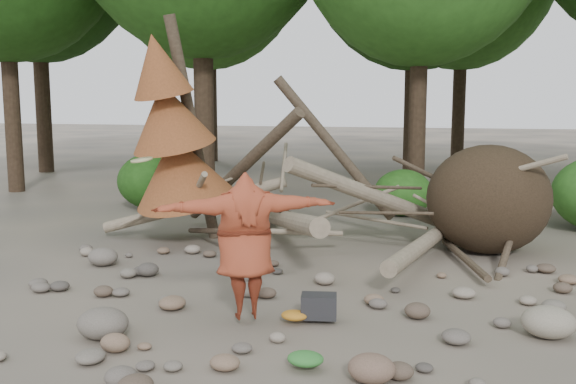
# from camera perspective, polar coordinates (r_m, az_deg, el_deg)

# --- Properties ---
(ground) EXTENTS (120.00, 120.00, 0.00)m
(ground) POSITION_cam_1_polar(r_m,az_deg,el_deg) (8.40, 0.00, -11.02)
(ground) COLOR #514C44
(ground) RESTS_ON ground
(deadfall_pile) EXTENTS (8.55, 5.24, 3.30)m
(deadfall_pile) POSITION_cam_1_polar(r_m,az_deg,el_deg) (12.04, 14.63, -0.75)
(deadfall_pile) COLOR #332619
(deadfall_pile) RESTS_ON ground
(dead_conifer) EXTENTS (2.06, 2.16, 4.35)m
(dead_conifer) POSITION_cam_1_polar(r_m,az_deg,el_deg) (12.20, -10.16, 4.98)
(dead_conifer) COLOR #4C3F30
(dead_conifer) RESTS_ON ground
(bush_left) EXTENTS (1.80, 1.80, 1.44)m
(bush_left) POSITION_cam_1_polar(r_m,az_deg,el_deg) (16.79, -11.91, 0.99)
(bush_left) COLOR #204F15
(bush_left) RESTS_ON ground
(bush_mid) EXTENTS (1.40, 1.40, 1.12)m
(bush_mid) POSITION_cam_1_polar(r_m,az_deg,el_deg) (15.67, 10.21, -0.06)
(bush_mid) COLOR #2B641D
(bush_mid) RESTS_ON ground
(frisbee_thrower) EXTENTS (2.81, 1.56, 1.95)m
(frisbee_thrower) POSITION_cam_1_polar(r_m,az_deg,el_deg) (7.92, -3.84, -4.76)
(frisbee_thrower) COLOR #943921
(frisbee_thrower) RESTS_ON ground
(backpack) EXTENTS (0.49, 0.37, 0.29)m
(backpack) POSITION_cam_1_polar(r_m,az_deg,el_deg) (8.17, 2.76, -10.49)
(backpack) COLOR black
(backpack) RESTS_ON ground
(cloth_green) EXTENTS (0.38, 0.32, 0.14)m
(cloth_green) POSITION_cam_1_polar(r_m,az_deg,el_deg) (6.84, 1.56, -14.98)
(cloth_green) COLOR #2D702D
(cloth_green) RESTS_ON ground
(cloth_orange) EXTENTS (0.33, 0.27, 0.12)m
(cloth_orange) POSITION_cam_1_polar(r_m,az_deg,el_deg) (8.12, 0.57, -11.24)
(cloth_orange) COLOR #B3711E
(cloth_orange) RESTS_ON ground
(boulder_front_left) EXTENTS (0.60, 0.54, 0.36)m
(boulder_front_left) POSITION_cam_1_polar(r_m,az_deg,el_deg) (7.93, -16.13, -11.15)
(boulder_front_left) COLOR #676056
(boulder_front_left) RESTS_ON ground
(boulder_front_right) EXTENTS (0.47, 0.42, 0.28)m
(boulder_front_right) POSITION_cam_1_polar(r_m,az_deg,el_deg) (6.59, 7.43, -15.29)
(boulder_front_right) COLOR brown
(boulder_front_right) RESTS_ON ground
(boulder_mid_right) EXTENTS (0.62, 0.56, 0.37)m
(boulder_mid_right) POSITION_cam_1_polar(r_m,az_deg,el_deg) (8.24, 22.15, -10.65)
(boulder_mid_right) COLOR gray
(boulder_mid_right) RESTS_ON ground
(boulder_mid_left) EXTENTS (0.51, 0.46, 0.30)m
(boulder_mid_left) POSITION_cam_1_polar(r_m,az_deg,el_deg) (11.27, -16.13, -5.55)
(boulder_mid_left) COLOR #696159
(boulder_mid_left) RESTS_ON ground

